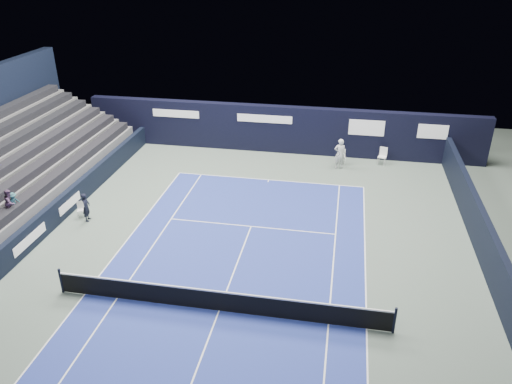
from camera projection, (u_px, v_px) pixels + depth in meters
ground at (231, 280)px, 20.62m from camera, size 48.00×48.00×0.00m
court_surface at (219, 311)px, 18.86m from camera, size 10.97×23.77×0.01m
enclosure_wall_right at (482, 235)px, 22.03m from camera, size 0.30×22.00×1.80m
folding_chair_back_a at (342, 154)px, 31.26m from camera, size 0.45×0.48×0.94m
folding_chair_back_b at (383, 155)px, 31.20m from camera, size 0.59×0.58×1.09m
line_judge_chair at (81, 208)px, 25.22m from camera, size 0.46×0.45×0.82m
line_judge at (86, 207)px, 24.72m from camera, size 0.45×0.60×1.49m
court_markings at (219, 311)px, 18.85m from camera, size 11.03×23.83×0.00m
tennis_net at (219, 300)px, 18.63m from camera, size 12.90×0.10×1.10m
back_sponsor_wall at (280, 129)px, 32.68m from camera, size 26.00×0.63×3.10m
side_barrier_left at (67, 203)px, 25.39m from camera, size 0.33×22.00×1.20m
spectator_stand at (6, 166)px, 26.28m from camera, size 6.00×18.00×6.40m
tennis_player at (340, 154)px, 30.46m from camera, size 0.76×0.89×1.91m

